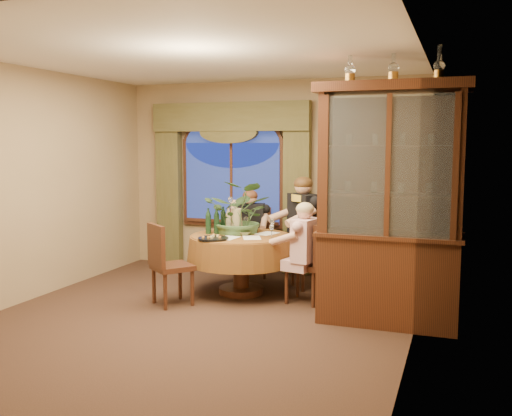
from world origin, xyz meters
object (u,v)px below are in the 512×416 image
(chair_back_right, at_px, (310,252))
(wine_bottle_0, at_px, (228,221))
(person_back, at_px, (250,234))
(oil_lamp_left, at_px, (350,67))
(centerpiece_plant, at_px, (241,188))
(dining_table, at_px, (241,264))
(china_cabinet, at_px, (390,206))
(chair_right, at_px, (305,263))
(chair_back, at_px, (254,243))
(wine_bottle_2, at_px, (208,221))
(chair_front_left, at_px, (173,265))
(wine_bottle_3, at_px, (223,219))
(oil_lamp_right, at_px, (439,63))
(stoneware_vase, at_px, (237,221))
(wine_bottle_1, at_px, (217,221))
(oil_lamp_center, at_px, (394,65))
(person_pink, at_px, (306,254))
(olive_bowl, at_px, (244,233))
(person_scarf, at_px, (304,231))

(chair_back_right, relative_size, wine_bottle_0, 2.91)
(person_back, xyz_separation_m, wine_bottle_0, (0.00, -0.80, 0.29))
(oil_lamp_left, xyz_separation_m, centerpiece_plant, (-1.52, 0.76, -1.36))
(dining_table, bearing_deg, china_cabinet, -17.64)
(oil_lamp_left, relative_size, chair_right, 0.35)
(china_cabinet, distance_m, chair_back_right, 1.83)
(chair_back, distance_m, wine_bottle_2, 1.13)
(chair_front_left, height_order, person_back, person_back)
(wine_bottle_2, distance_m, wine_bottle_3, 0.24)
(china_cabinet, relative_size, oil_lamp_right, 7.40)
(wine_bottle_0, bearing_deg, oil_lamp_right, -14.72)
(china_cabinet, bearing_deg, person_back, 144.98)
(oil_lamp_left, distance_m, wine_bottle_0, 2.51)
(dining_table, relative_size, wine_bottle_3, 4.15)
(stoneware_vase, bearing_deg, wine_bottle_1, -140.15)
(oil_lamp_center, xyz_separation_m, person_pink, (-0.99, 0.39, -2.07))
(oil_lamp_right, bearing_deg, china_cabinet, 180.00)
(chair_back_right, height_order, wine_bottle_1, wine_bottle_1)
(chair_back, distance_m, wine_bottle_1, 1.08)
(chair_back_right, bearing_deg, wine_bottle_0, 80.83)
(oil_lamp_left, distance_m, chair_back_right, 2.60)
(chair_right, relative_size, olive_bowl, 6.10)
(dining_table, bearing_deg, stoneware_vase, 127.70)
(chair_front_left, height_order, wine_bottle_2, wine_bottle_2)
(oil_lamp_left, distance_m, chair_back, 3.16)
(person_back, bearing_deg, oil_lamp_left, 125.49)
(china_cabinet, relative_size, olive_bowl, 15.97)
(chair_back_right, bearing_deg, chair_right, 152.14)
(oil_lamp_right, bearing_deg, person_pink, 164.87)
(wine_bottle_3, bearing_deg, wine_bottle_0, -41.21)
(oil_lamp_left, distance_m, wine_bottle_3, 2.62)
(oil_lamp_center, bearing_deg, oil_lamp_right, 0.00)
(person_scarf, relative_size, centerpiece_plant, 1.52)
(wine_bottle_3, bearing_deg, person_pink, -17.32)
(person_pink, xyz_separation_m, wine_bottle_3, (-1.21, 0.38, 0.30))
(chair_right, distance_m, chair_front_left, 1.58)
(chair_right, height_order, wine_bottle_1, wine_bottle_1)
(oil_lamp_right, distance_m, chair_front_left, 3.65)
(stoneware_vase, distance_m, olive_bowl, 0.28)
(chair_front_left, distance_m, wine_bottle_1, 0.88)
(chair_back, relative_size, chair_front_left, 1.00)
(person_back, bearing_deg, wine_bottle_0, 77.11)
(china_cabinet, relative_size, chair_back_right, 2.62)
(china_cabinet, bearing_deg, person_pink, 158.70)
(oil_lamp_right, relative_size, centerpiece_plant, 0.35)
(dining_table, relative_size, oil_lamp_left, 4.03)
(wine_bottle_1, bearing_deg, wine_bottle_3, 84.55)
(oil_lamp_right, bearing_deg, person_scarf, 142.47)
(china_cabinet, xyz_separation_m, chair_front_left, (-2.47, -0.14, -0.78))
(dining_table, bearing_deg, chair_back_right, 38.13)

